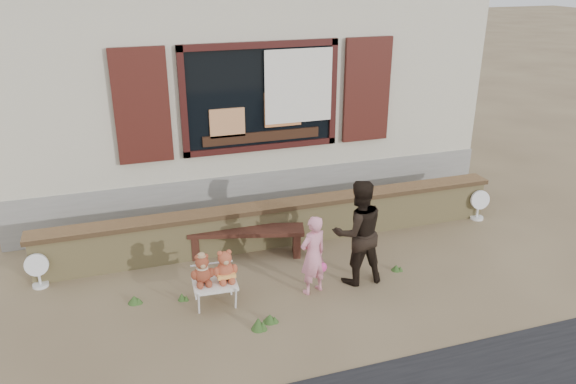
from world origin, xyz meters
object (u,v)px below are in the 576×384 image
object	(u,v)px
folding_chair	(215,283)
teddy_bear_right	(225,265)
child	(313,255)
teddy_bear_left	(202,268)
adult	(358,232)
bench	(246,236)

from	to	relation	value
folding_chair	teddy_bear_right	distance (m)	0.28
child	folding_chair	bearing A→B (deg)	-23.42
teddy_bear_left	child	size ratio (longest dim) A/B	0.37
teddy_bear_left	teddy_bear_right	bearing A→B (deg)	0.00
teddy_bear_left	child	bearing A→B (deg)	-1.80
child	adult	distance (m)	0.69
teddy_bear_left	adult	size ratio (longest dim) A/B	0.28
teddy_bear_left	teddy_bear_right	distance (m)	0.28
folding_chair	teddy_bear_left	distance (m)	0.27
teddy_bear_left	bench	bearing A→B (deg)	56.27
bench	teddy_bear_left	world-z (taller)	teddy_bear_left
bench	teddy_bear_right	bearing A→B (deg)	-100.89
bench	adult	world-z (taller)	adult
bench	child	size ratio (longest dim) A/B	1.57
bench	teddy_bear_left	bearing A→B (deg)	-111.66
teddy_bear_right	adult	size ratio (longest dim) A/B	0.29
adult	teddy_bear_left	bearing A→B (deg)	-0.46
bench	adult	bearing A→B (deg)	-27.62
folding_chair	adult	bearing A→B (deg)	2.28
bench	child	bearing A→B (deg)	-49.73
folding_chair	teddy_bear_left	xyz separation A→B (m)	(-0.14, 0.01, 0.23)
teddy_bear_right	adult	xyz separation A→B (m)	(1.78, -0.02, 0.19)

